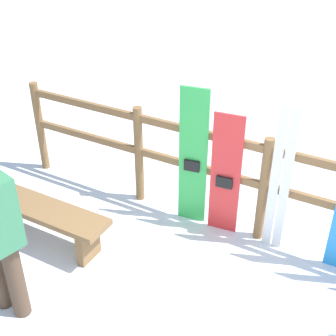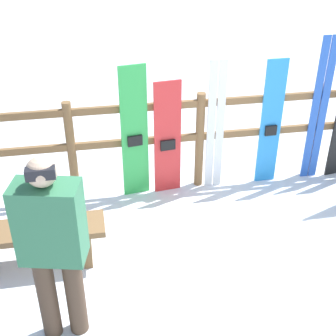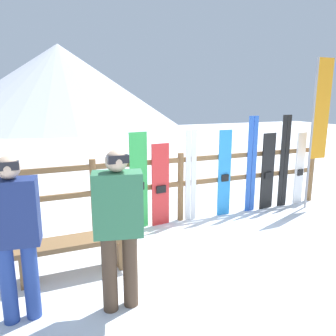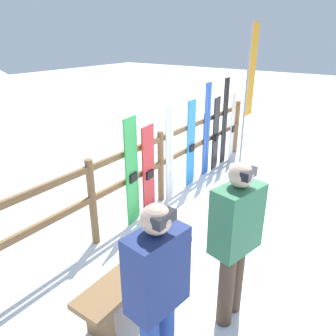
{
  "view_description": "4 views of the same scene",
  "coord_description": "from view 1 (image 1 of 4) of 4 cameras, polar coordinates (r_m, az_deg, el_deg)",
  "views": [
    {
      "loc": [
        1.01,
        -2.15,
        3.22
      ],
      "look_at": [
        -0.73,
        1.02,
        0.98
      ],
      "focal_mm": 50.0,
      "sensor_mm": 36.0,
      "label": 1
    },
    {
      "loc": [
        -1.2,
        -2.99,
        3.06
      ],
      "look_at": [
        -0.53,
        0.78,
        0.79
      ],
      "focal_mm": 50.0,
      "sensor_mm": 36.0,
      "label": 2
    },
    {
      "loc": [
        -2.24,
        -3.19,
        2.06
      ],
      "look_at": [
        -0.49,
        1.03,
        1.08
      ],
      "focal_mm": 35.0,
      "sensor_mm": 36.0,
      "label": 3
    },
    {
      "loc": [
        -3.88,
        -1.21,
        2.57
      ],
      "look_at": [
        -0.63,
        1.07,
        0.92
      ],
      "focal_mm": 35.0,
      "sensor_mm": 36.0,
      "label": 4
    }
  ],
  "objects": [
    {
      "name": "fence",
      "position": [
        4.67,
        11.69,
        -1.56
      ],
      "size": [
        5.91,
        0.1,
        1.17
      ],
      "color": "brown",
      "rests_on": "ground"
    },
    {
      "name": "ski_pair_white",
      "position": [
        4.55,
        13.51,
        -1.63
      ],
      "size": [
        0.19,
        0.02,
        1.55
      ],
      "color": "white",
      "rests_on": "ground"
    },
    {
      "name": "bench",
      "position": [
        4.9,
        -14.98,
        -5.59
      ],
      "size": [
        1.47,
        0.36,
        0.44
      ],
      "color": "brown",
      "rests_on": "ground"
    },
    {
      "name": "snowboard_green",
      "position": [
        4.81,
        3.07,
        1.16
      ],
      "size": [
        0.3,
        0.09,
        1.55
      ],
      "color": "green",
      "rests_on": "ground"
    },
    {
      "name": "snowboard_red",
      "position": [
        4.74,
        7.02,
        -0.96
      ],
      "size": [
        0.31,
        0.08,
        1.36
      ],
      "color": "red",
      "rests_on": "ground"
    }
  ]
}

